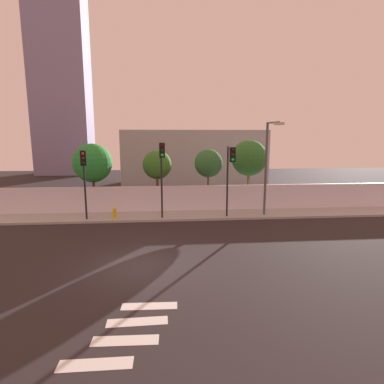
# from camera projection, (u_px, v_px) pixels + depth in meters

# --- Properties ---
(ground_plane) EXTENTS (80.00, 80.00, 0.00)m
(ground_plane) POSITION_uv_depth(u_px,v_px,m) (141.00, 266.00, 13.29)
(ground_plane) COLOR #272122
(sidewalk) EXTENTS (36.00, 2.40, 0.15)m
(sidewalk) POSITION_uv_depth(u_px,v_px,m) (150.00, 216.00, 21.33)
(sidewalk) COLOR #9D9D9D
(sidewalk) RESTS_ON ground
(perimeter_wall) EXTENTS (36.00, 0.18, 1.80)m
(perimeter_wall) POSITION_uv_depth(u_px,v_px,m) (150.00, 199.00, 22.42)
(perimeter_wall) COLOR silver
(perimeter_wall) RESTS_ON sidewalk
(crosswalk_marking) EXTENTS (2.98, 3.03, 0.01)m
(crosswalk_marking) POSITION_uv_depth(u_px,v_px,m) (129.00, 331.00, 8.85)
(crosswalk_marking) COLOR silver
(crosswalk_marking) RESTS_ON ground
(traffic_light_left) EXTENTS (0.35, 1.10, 4.90)m
(traffic_light_left) POSITION_uv_depth(u_px,v_px,m) (162.00, 164.00, 19.70)
(traffic_light_left) COLOR black
(traffic_light_left) RESTS_ON sidewalk
(traffic_light_center) EXTENTS (0.51, 1.34, 4.45)m
(traffic_light_center) POSITION_uv_depth(u_px,v_px,m) (84.00, 170.00, 19.18)
(traffic_light_center) COLOR black
(traffic_light_center) RESTS_ON sidewalk
(traffic_light_right) EXTENTS (0.34, 1.79, 4.64)m
(traffic_light_right) POSITION_uv_depth(u_px,v_px,m) (230.00, 167.00, 19.72)
(traffic_light_right) COLOR black
(traffic_light_right) RESTS_ON sidewalk
(street_lamp_curbside) EXTENTS (0.63, 1.75, 6.20)m
(street_lamp_curbside) POSITION_uv_depth(u_px,v_px,m) (268.00, 161.00, 20.69)
(street_lamp_curbside) COLOR #4C4C51
(street_lamp_curbside) RESTS_ON sidewalk
(fire_hydrant) EXTENTS (0.44, 0.26, 0.76)m
(fire_hydrant) POSITION_uv_depth(u_px,v_px,m) (115.00, 213.00, 20.31)
(fire_hydrant) COLOR gold
(fire_hydrant) RESTS_ON sidewalk
(roadside_tree_leftmost) EXTENTS (2.82, 2.82, 4.94)m
(roadside_tree_leftmost) POSITION_uv_depth(u_px,v_px,m) (92.00, 163.00, 22.83)
(roadside_tree_leftmost) COLOR brown
(roadside_tree_leftmost) RESTS_ON ground
(roadside_tree_midleft) EXTENTS (2.15, 2.15, 4.44)m
(roadside_tree_midleft) POSITION_uv_depth(u_px,v_px,m) (157.00, 165.00, 23.26)
(roadside_tree_midleft) COLOR brown
(roadside_tree_midleft) RESTS_ON ground
(roadside_tree_midright) EXTENTS (2.11, 2.11, 4.51)m
(roadside_tree_midright) POSITION_uv_depth(u_px,v_px,m) (208.00, 163.00, 23.58)
(roadside_tree_midright) COLOR brown
(roadside_tree_midright) RESTS_ON ground
(roadside_tree_rightmost) EXTENTS (2.71, 2.71, 5.18)m
(roadside_tree_rightmost) POSITION_uv_depth(u_px,v_px,m) (249.00, 158.00, 23.79)
(roadside_tree_rightmost) COLOR brown
(roadside_tree_rightmost) RESTS_ON ground
(low_building_distant) EXTENTS (15.92, 6.00, 6.13)m
(low_building_distant) POSITION_uv_depth(u_px,v_px,m) (194.00, 157.00, 36.20)
(low_building_distant) COLOR #A0A0A0
(low_building_distant) RESTS_ON ground
(tower_on_skyline) EXTENTS (7.62, 5.00, 29.28)m
(tower_on_skyline) POSITION_uv_depth(u_px,v_px,m) (60.00, 71.00, 44.41)
(tower_on_skyline) COLOR gray
(tower_on_skyline) RESTS_ON ground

